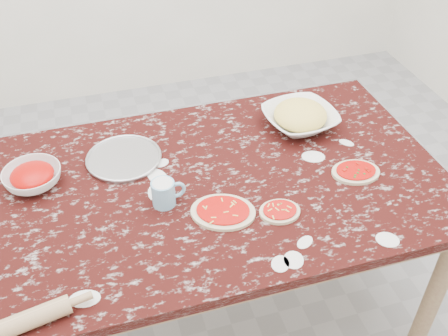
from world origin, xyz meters
TOP-DOWN VIEW (x-y plane):
  - ground at (0.00, 0.00)m, footprint 4.00×4.00m
  - worktable at (0.00, 0.00)m, footprint 1.60×1.00m
  - pizza_tray at (-0.33, 0.21)m, footprint 0.35×0.35m
  - sauce_bowl at (-0.66, 0.16)m, footprint 0.26×0.26m
  - cheese_bowl at (0.39, 0.23)m, footprint 0.32×0.32m
  - flour_mug at (-0.23, -0.07)m, footprint 0.12×0.08m
  - pizza_left at (-0.05, -0.17)m, footprint 0.27×0.24m
  - pizza_mid at (0.13, -0.22)m, footprint 0.15×0.13m
  - pizza_right at (0.47, -0.11)m, footprint 0.19×0.16m
  - rolling_pin at (-0.70, -0.44)m, footprint 0.28×0.11m

SIDE VIEW (x-z plane):
  - ground at x=0.00m, z-range 0.00..0.00m
  - worktable at x=0.00m, z-range 0.29..1.04m
  - pizza_tray at x=-0.33m, z-range 0.75..0.76m
  - pizza_left at x=-0.05m, z-range 0.75..0.77m
  - pizza_right at x=0.47m, z-range 0.75..0.77m
  - pizza_mid at x=0.13m, z-range 0.75..0.77m
  - rolling_pin at x=-0.70m, z-range 0.75..0.80m
  - sauce_bowl at x=-0.66m, z-range 0.75..0.81m
  - cheese_bowl at x=0.39m, z-range 0.75..0.82m
  - flour_mug at x=-0.23m, z-range 0.75..0.84m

